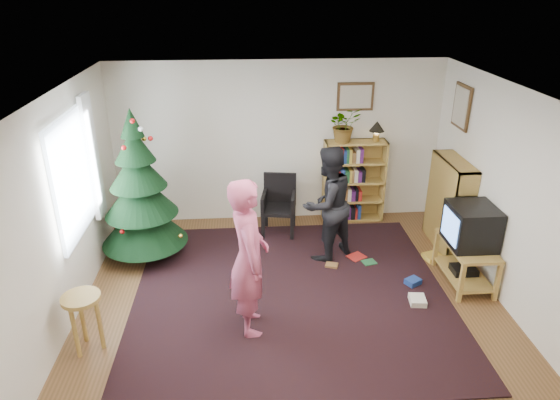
{
  "coord_description": "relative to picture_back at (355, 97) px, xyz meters",
  "views": [
    {
      "loc": [
        -0.5,
        -4.81,
        3.57
      ],
      "look_at": [
        -0.1,
        0.7,
        1.1
      ],
      "focal_mm": 32.0,
      "sensor_mm": 36.0,
      "label": 1
    }
  ],
  "objects": [
    {
      "name": "floor",
      "position": [
        -1.15,
        -2.48,
        -1.95
      ],
      "size": [
        5.0,
        5.0,
        0.0
      ],
      "primitive_type": "plane",
      "color": "brown",
      "rests_on": "ground"
    },
    {
      "name": "ceiling",
      "position": [
        -1.15,
        -2.48,
        0.55
      ],
      "size": [
        5.0,
        5.0,
        0.0
      ],
      "primitive_type": "plane",
      "rotation": [
        3.14,
        0.0,
        0.0
      ],
      "color": "white",
      "rests_on": "wall_back"
    },
    {
      "name": "wall_back",
      "position": [
        -1.15,
        0.02,
        -0.7
      ],
      "size": [
        5.0,
        0.02,
        2.5
      ],
      "primitive_type": "cube",
      "color": "silver",
      "rests_on": "floor"
    },
    {
      "name": "wall_front",
      "position": [
        -1.15,
        -4.97,
        -0.7
      ],
      "size": [
        5.0,
        0.02,
        2.5
      ],
      "primitive_type": "cube",
      "color": "silver",
      "rests_on": "floor"
    },
    {
      "name": "wall_left",
      "position": [
        -3.65,
        -2.48,
        -0.7
      ],
      "size": [
        0.02,
        5.0,
        2.5
      ],
      "primitive_type": "cube",
      "color": "silver",
      "rests_on": "floor"
    },
    {
      "name": "wall_right",
      "position": [
        1.35,
        -2.48,
        -0.7
      ],
      "size": [
        0.02,
        5.0,
        2.5
      ],
      "primitive_type": "cube",
      "color": "silver",
      "rests_on": "floor"
    },
    {
      "name": "rug",
      "position": [
        -1.15,
        -2.17,
        -1.94
      ],
      "size": [
        3.8,
        3.6,
        0.02
      ],
      "primitive_type": "cube",
      "color": "black",
      "rests_on": "floor"
    },
    {
      "name": "window_pane",
      "position": [
        -3.62,
        -1.88,
        -0.45
      ],
      "size": [
        0.04,
        1.2,
        1.4
      ],
      "primitive_type": "cube",
      "color": "silver",
      "rests_on": "wall_left"
    },
    {
      "name": "curtain",
      "position": [
        -3.58,
        -1.18,
        -0.45
      ],
      "size": [
        0.06,
        0.35,
        1.6
      ],
      "primitive_type": "cube",
      "color": "white",
      "rests_on": "wall_left"
    },
    {
      "name": "picture_back",
      "position": [
        0.0,
        0.0,
        0.0
      ],
      "size": [
        0.55,
        0.03,
        0.42
      ],
      "color": "#4C3319",
      "rests_on": "wall_back"
    },
    {
      "name": "picture_right",
      "position": [
        1.33,
        -0.73,
        0.0
      ],
      "size": [
        0.03,
        0.5,
        0.6
      ],
      "color": "#4C3319",
      "rests_on": "wall_right"
    },
    {
      "name": "christmas_tree",
      "position": [
        -3.07,
        -1.09,
        -1.07
      ],
      "size": [
        1.16,
        1.16,
        2.1
      ],
      "rotation": [
        0.0,
        0.0,
        0.29
      ],
      "color": "#3F2816",
      "rests_on": "rug"
    },
    {
      "name": "bookshelf_back",
      "position": [
        0.03,
        -0.14,
        -1.29
      ],
      "size": [
        0.95,
        0.3,
        1.3
      ],
      "color": "#A8853C",
      "rests_on": "floor"
    },
    {
      "name": "bookshelf_right",
      "position": [
        1.19,
        -1.09,
        -1.29
      ],
      "size": [
        0.3,
        0.95,
        1.3
      ],
      "rotation": [
        0.0,
        0.0,
        1.57
      ],
      "color": "#A8853C",
      "rests_on": "floor"
    },
    {
      "name": "tv_stand",
      "position": [
        1.07,
        -2.05,
        -1.62
      ],
      "size": [
        0.5,
        0.9,
        0.55
      ],
      "color": "#A8853C",
      "rests_on": "floor"
    },
    {
      "name": "crt_tv",
      "position": [
        1.07,
        -2.05,
        -1.15
      ],
      "size": [
        0.54,
        0.58,
        0.51
      ],
      "color": "black",
      "rests_on": "tv_stand"
    },
    {
      "name": "armchair",
      "position": [
        -1.18,
        -0.45,
        -1.47
      ],
      "size": [
        0.56,
        0.56,
        0.89
      ],
      "rotation": [
        0.0,
        0.0,
        -0.16
      ],
      "color": "black",
      "rests_on": "rug"
    },
    {
      "name": "stool",
      "position": [
        -3.35,
        -2.99,
        -1.45
      ],
      "size": [
        0.39,
        0.39,
        0.65
      ],
      "color": "#A8853C",
      "rests_on": "floor"
    },
    {
      "name": "person_standing",
      "position": [
        -1.65,
        -2.76,
        -1.06
      ],
      "size": [
        0.49,
        0.69,
        1.78
      ],
      "primitive_type": "imported",
      "rotation": [
        0.0,
        0.0,
        1.68
      ],
      "color": "#AA4461",
      "rests_on": "rug"
    },
    {
      "name": "person_by_chair",
      "position": [
        -0.58,
        -1.29,
        -1.15
      ],
      "size": [
        0.98,
        0.93,
        1.6
      ],
      "primitive_type": "imported",
      "rotation": [
        0.0,
        0.0,
        3.71
      ],
      "color": "black",
      "rests_on": "rug"
    },
    {
      "name": "potted_plant",
      "position": [
        -0.17,
        -0.14,
        -0.39
      ],
      "size": [
        0.55,
        0.51,
        0.53
      ],
      "primitive_type": "imported",
      "rotation": [
        0.0,
        0.0,
        0.22
      ],
      "color": "gray",
      "rests_on": "bookshelf_back"
    },
    {
      "name": "table_lamp",
      "position": [
        0.33,
        -0.14,
        -0.44
      ],
      "size": [
        0.23,
        0.23,
        0.31
      ],
      "color": "#A57F33",
      "rests_on": "bookshelf_back"
    },
    {
      "name": "floor_clutter",
      "position": [
        0.15,
        -1.76,
        -1.91
      ],
      "size": [
        1.63,
        1.3,
        0.08
      ],
      "color": "#A51E19",
      "rests_on": "rug"
    }
  ]
}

